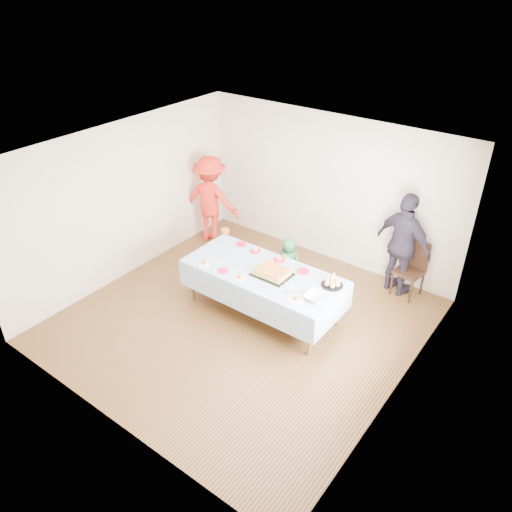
{
  "coord_description": "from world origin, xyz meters",
  "views": [
    {
      "loc": [
        3.86,
        -4.82,
        4.92
      ],
      "look_at": [
        0.04,
        0.3,
        1.05
      ],
      "focal_mm": 35.0,
      "sensor_mm": 36.0,
      "label": 1
    }
  ],
  "objects_px": {
    "birthday_cake": "(272,272)",
    "dining_chair": "(412,265)",
    "adult_left": "(211,199)",
    "party_table": "(263,274)"
  },
  "relations": [
    {
      "from": "dining_chair",
      "to": "adult_left",
      "type": "xyz_separation_m",
      "value": [
        -3.87,
        -0.57,
        0.33
      ]
    },
    {
      "from": "dining_chair",
      "to": "party_table",
      "type": "bearing_deg",
      "value": -121.54
    },
    {
      "from": "party_table",
      "to": "dining_chair",
      "type": "xyz_separation_m",
      "value": [
        1.65,
        1.91,
        -0.19
      ]
    },
    {
      "from": "birthday_cake",
      "to": "dining_chair",
      "type": "bearing_deg",
      "value": 52.48
    },
    {
      "from": "dining_chair",
      "to": "birthday_cake",
      "type": "bearing_deg",
      "value": -118.33
    },
    {
      "from": "party_table",
      "to": "dining_chair",
      "type": "bearing_deg",
      "value": 49.26
    },
    {
      "from": "dining_chair",
      "to": "adult_left",
      "type": "relative_size",
      "value": 0.55
    },
    {
      "from": "birthday_cake",
      "to": "adult_left",
      "type": "xyz_separation_m",
      "value": [
        -2.4,
        1.35,
        0.04
      ]
    },
    {
      "from": "adult_left",
      "to": "party_table",
      "type": "bearing_deg",
      "value": 134.92
    },
    {
      "from": "dining_chair",
      "to": "adult_left",
      "type": "height_order",
      "value": "adult_left"
    }
  ]
}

